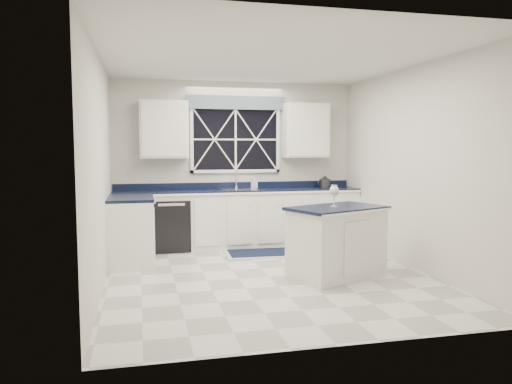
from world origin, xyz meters
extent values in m
plane|color=silver|center=(0.00, 0.00, 0.00)|extent=(4.50, 4.50, 0.00)
cube|color=beige|center=(0.00, 2.25, 1.35)|extent=(4.00, 0.10, 2.70)
cube|color=white|center=(0.00, 1.95, 0.45)|extent=(3.98, 0.60, 0.90)
cube|color=white|center=(-1.70, 1.15, 0.45)|extent=(0.60, 1.00, 0.90)
cube|color=black|center=(0.00, 1.95, 0.92)|extent=(3.98, 0.64, 0.04)
cube|color=black|center=(-1.10, 1.95, 0.41)|extent=(0.60, 0.58, 0.82)
cube|color=black|center=(0.00, 2.22, 1.75)|extent=(1.40, 0.02, 1.00)
cube|color=slate|center=(0.00, 2.16, 2.35)|extent=(1.65, 0.04, 0.22)
cube|color=white|center=(-1.18, 2.08, 1.90)|extent=(0.75, 0.34, 0.90)
cube|color=white|center=(1.18, 2.08, 1.90)|extent=(0.75, 0.34, 0.90)
cylinder|color=silver|center=(0.00, 2.17, 0.96)|extent=(0.05, 0.05, 0.04)
cylinder|color=silver|center=(0.00, 2.17, 1.10)|extent=(0.02, 0.02, 0.28)
cylinder|color=silver|center=(0.00, 2.08, 1.23)|extent=(0.02, 0.18, 0.02)
cube|color=white|center=(0.83, -0.18, 0.43)|extent=(1.30, 1.05, 0.85)
cube|color=black|center=(0.83, -0.18, 0.87)|extent=(1.38, 1.12, 0.04)
cube|color=#BBBBB6|center=(0.26, 1.34, 0.01)|extent=(1.21, 0.77, 0.01)
cube|color=#101C36|center=(0.26, 1.34, 0.02)|extent=(1.08, 0.64, 0.01)
cylinder|color=#2C2C2E|center=(1.51, 2.03, 1.01)|extent=(0.22, 0.22, 0.14)
cone|color=#2C2C2E|center=(1.51, 2.03, 1.11)|extent=(0.18, 0.18, 0.06)
torus|color=#2C2C2E|center=(1.42, 2.00, 1.02)|extent=(0.12, 0.05, 0.12)
cylinder|color=#2C2C2E|center=(1.61, 2.06, 1.03)|extent=(0.07, 0.04, 0.09)
cylinder|color=silver|center=(0.80, -0.16, 0.89)|extent=(0.09, 0.09, 0.01)
cylinder|color=silver|center=(0.80, -0.16, 0.97)|extent=(0.01, 0.01, 0.14)
ellipsoid|color=silver|center=(0.80, -0.16, 1.09)|extent=(0.11, 0.11, 0.14)
cylinder|color=tan|center=(0.80, -0.16, 1.06)|extent=(0.09, 0.09, 0.06)
imported|color=silver|center=(0.31, 2.16, 1.04)|extent=(0.11, 0.11, 0.19)
camera|label=1|loc=(-1.55, -5.95, 1.64)|focal=35.00mm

